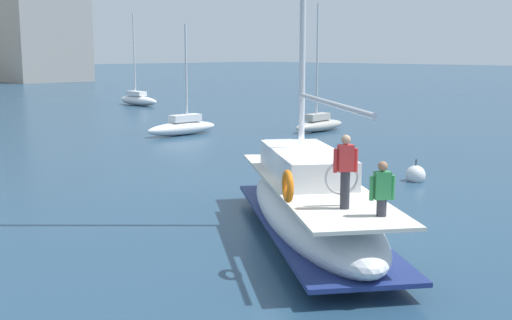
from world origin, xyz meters
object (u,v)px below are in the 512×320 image
at_px(moored_sloop_far, 319,123).
at_px(mooring_buoy, 416,175).
at_px(main_sailboat, 311,202).
at_px(moored_cutter_left, 183,126).
at_px(moored_catamaran, 138,99).

height_order(moored_sloop_far, mooring_buoy, moored_sloop_far).
relative_size(main_sailboat, mooring_buoy, 14.76).
bearing_deg(moored_cutter_left, moored_catamaran, 61.93).
bearing_deg(mooring_buoy, moored_sloop_far, 52.96).
bearing_deg(mooring_buoy, moored_catamaran, 70.75).
height_order(main_sailboat, moored_cutter_left, main_sailboat).
bearing_deg(moored_sloop_far, moored_catamaran, 82.02).
xyz_separation_m(moored_catamaran, moored_cutter_left, (-10.08, -18.91, -0.07)).
bearing_deg(moored_sloop_far, mooring_buoy, -127.04).
bearing_deg(moored_catamaran, moored_cutter_left, -118.07).
xyz_separation_m(moored_cutter_left, mooring_buoy, (-2.32, -16.62, -0.28)).
distance_m(moored_sloop_far, moored_cutter_left, 8.17).
distance_m(main_sailboat, moored_sloop_far, 22.43).
bearing_deg(main_sailboat, moored_cutter_left, 60.10).
xyz_separation_m(moored_catamaran, mooring_buoy, (-12.41, -35.52, -0.35)).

